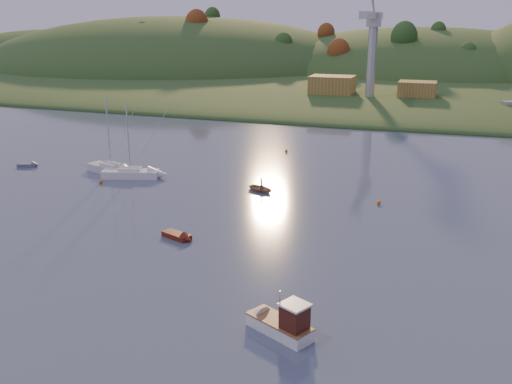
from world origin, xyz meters
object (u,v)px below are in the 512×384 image
(sailboat_far, at_px, (111,168))
(red_tender, at_px, (182,237))
(fishing_boat, at_px, (276,320))
(canoe, at_px, (262,188))
(grey_dinghy, at_px, (31,165))
(sailboat_near, at_px, (131,173))

(sailboat_far, xyz_separation_m, red_tender, (20.84, -20.16, -0.45))
(fishing_boat, height_order, canoe, fishing_boat)
(fishing_boat, height_order, red_tender, fishing_boat)
(sailboat_far, distance_m, canoe, 23.42)
(canoe, height_order, grey_dinghy, grey_dinghy)
(sailboat_far, xyz_separation_m, canoe, (23.36, -1.68, -0.33))
(sailboat_near, height_order, sailboat_far, sailboat_far)
(sailboat_far, distance_m, grey_dinghy, 13.53)
(fishing_boat, bearing_deg, sailboat_near, -19.40)
(fishing_boat, height_order, grey_dinghy, fishing_boat)
(fishing_boat, bearing_deg, red_tender, -17.29)
(fishing_boat, xyz_separation_m, red_tender, (-14.02, 13.76, -0.57))
(grey_dinghy, bearing_deg, fishing_boat, -53.81)
(red_tender, bearing_deg, sailboat_near, 153.25)
(sailboat_far, relative_size, grey_dinghy, 3.29)
(grey_dinghy, bearing_deg, sailboat_near, -21.54)
(sailboat_near, height_order, red_tender, sailboat_near)
(fishing_boat, distance_m, grey_dinghy, 58.75)
(sailboat_near, distance_m, grey_dinghy, 17.50)
(fishing_boat, bearing_deg, canoe, -43.19)
(canoe, relative_size, red_tender, 0.95)
(fishing_boat, relative_size, sailboat_far, 0.56)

